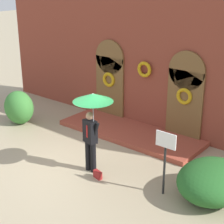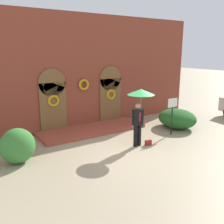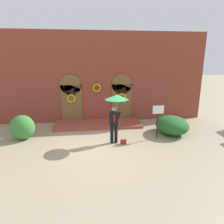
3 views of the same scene
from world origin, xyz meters
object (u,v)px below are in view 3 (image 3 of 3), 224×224
shrub_left (22,127)px  shrub_right (172,125)px  person_with_umbrella (116,104)px  handbag (123,142)px  sign_post (158,117)px

shrub_left → shrub_right: size_ratio=0.62×
person_with_umbrella → handbag: 1.84m
handbag → shrub_right: shrub_right is taller
sign_post → shrub_right: 1.39m
shrub_right → sign_post: bearing=-149.5°
person_with_umbrella → sign_post: bearing=7.5°
sign_post → shrub_right: sign_post is taller
sign_post → person_with_umbrella: bearing=-172.5°
handbag → shrub_right: (2.86, 1.10, 0.37)m
person_with_umbrella → handbag: person_with_umbrella is taller
handbag → sign_post: sign_post is taller
shrub_left → shrub_right: 7.80m
handbag → sign_post: size_ratio=0.16×
handbag → sign_post: 2.16m
handbag → shrub_left: shrub_left is taller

